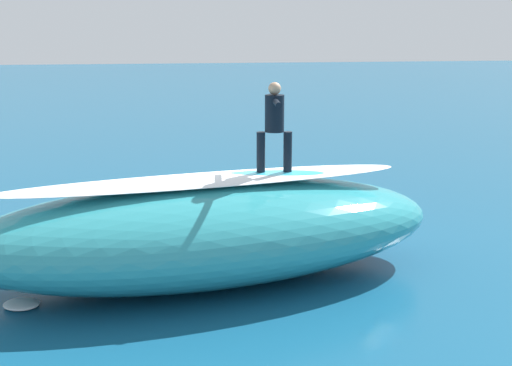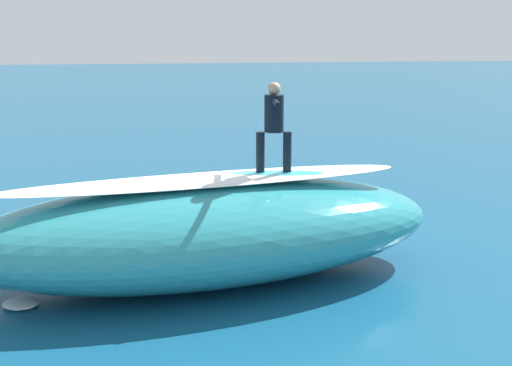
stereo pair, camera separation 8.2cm
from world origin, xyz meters
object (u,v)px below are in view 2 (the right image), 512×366
object	(u,v)px
surfboard_riding	(274,174)
surfboard_paddling	(242,227)
surfer_paddling	(248,220)
surfer_riding	(274,120)

from	to	relation	value
surfboard_riding	surfboard_paddling	distance (m)	2.96
surfboard_riding	surfer_paddling	bearing A→B (deg)	-82.49
surfboard_paddling	surfboard_riding	bearing A→B (deg)	123.37
surfboard_riding	surfer_paddling	world-z (taller)	surfboard_riding
surfboard_paddling	surfer_paddling	bearing A→B (deg)	180.00
surfer_riding	surfer_paddling	distance (m)	3.36
surfer_paddling	surfboard_riding	bearing A→B (deg)	120.80
surfboard_riding	surfer_riding	bearing A→B (deg)	-175.27
surfboard_riding	surfboard_paddling	size ratio (longest dim) A/B	0.94
surfboard_riding	surfboard_paddling	bearing A→B (deg)	-79.92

